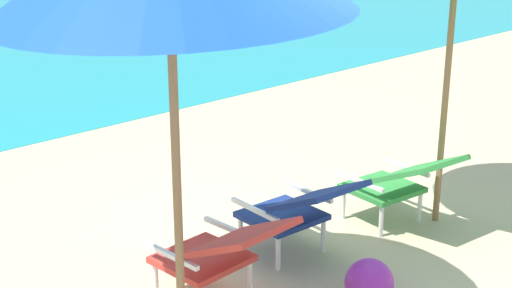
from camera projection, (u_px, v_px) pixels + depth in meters
The scene contains 5 objects.
ground_plane at pixel (42, 139), 7.95m from camera, with size 40.00×40.00×0.00m, color #CCB78E.
lounge_chair_left at pixel (221, 250), 4.54m from camera, with size 0.57×0.90×0.68m.
lounge_chair_center at pixel (298, 207), 5.17m from camera, with size 0.60×0.91×0.68m.
lounge_chair_right at pixel (400, 180), 5.68m from camera, with size 0.64×0.93×0.68m.
beach_ball at pixel (369, 283), 4.64m from camera, with size 0.32×0.32×0.32m, color purple.
Camera 1 is at (-3.56, -3.06, 2.46)m, focal length 51.41 mm.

